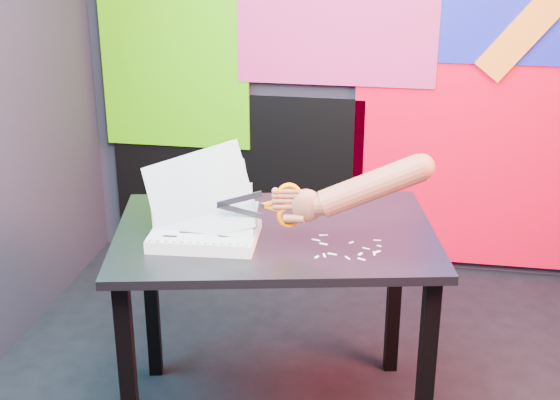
# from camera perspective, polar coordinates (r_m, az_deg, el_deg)

# --- Properties ---
(room) EXTENTS (3.01, 3.01, 2.71)m
(room) POSITION_cam_1_polar(r_m,az_deg,el_deg) (2.29, 6.82, 9.83)
(room) COLOR black
(room) RESTS_ON ground
(backdrop) EXTENTS (2.88, 0.05, 2.08)m
(backdrop) POSITION_cam_1_polar(r_m,az_deg,el_deg) (3.80, 8.78, 8.28)
(backdrop) COLOR #F40024
(backdrop) RESTS_ON ground
(work_table) EXTENTS (1.19, 0.91, 0.75)m
(work_table) POSITION_cam_1_polar(r_m,az_deg,el_deg) (2.67, -0.35, -4.32)
(work_table) COLOR black
(work_table) RESTS_ON ground
(printout_stack) EXTENTS (0.41, 0.27, 0.33)m
(printout_stack) POSITION_cam_1_polar(r_m,az_deg,el_deg) (2.55, -5.54, -2.30)
(printout_stack) COLOR white
(printout_stack) RESTS_ON work_table
(scissors) EXTENTS (0.27, 0.05, 0.15)m
(scissors) POSITION_cam_1_polar(r_m,az_deg,el_deg) (2.47, 0.23, -0.40)
(scissors) COLOR #AAACB4
(scissors) RESTS_ON printout_stack
(hand_forearm) EXTENTS (0.49, 0.14, 0.23)m
(hand_forearm) POSITION_cam_1_polar(r_m,az_deg,el_deg) (2.45, 5.92, 0.82)
(hand_forearm) COLOR brown
(hand_forearm) RESTS_ON work_table
(paper_clippings) EXTENTS (0.23, 0.19, 0.00)m
(paper_clippings) POSITION_cam_1_polar(r_m,az_deg,el_deg) (2.50, 4.81, -3.58)
(paper_clippings) COLOR silver
(paper_clippings) RESTS_ON work_table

